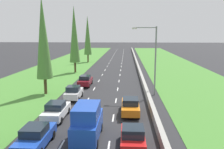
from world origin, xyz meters
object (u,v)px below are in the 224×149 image
at_px(white_hatchback_left_lane, 74,93).
at_px(street_light_mast, 153,56).
at_px(white_sedan_left_lane, 56,110).
at_px(maroon_sedan_left_lane, 85,81).
at_px(poplar_tree_third, 74,35).
at_px(blue_sedan_left_lane, 36,136).
at_px(poplar_tree_fourth, 88,35).
at_px(red_hatchback_right_lane, 133,137).
at_px(blue_van_centre_lane, 87,122).
at_px(orange_sedan_right_lane, 130,106).
at_px(poplar_tree_second, 43,38).

distance_m(white_hatchback_left_lane, street_light_mast, 11.23).
relative_size(white_sedan_left_lane, maroon_sedan_left_lane, 1.00).
bearing_deg(poplar_tree_third, blue_sedan_left_lane, -82.72).
height_order(white_hatchback_left_lane, street_light_mast, street_light_mast).
bearing_deg(maroon_sedan_left_lane, poplar_tree_fourth, 98.38).
xyz_separation_m(red_hatchback_right_lane, street_light_mast, (2.95, 15.20, 4.40)).
distance_m(white_sedan_left_lane, white_hatchback_left_lane, 6.79).
bearing_deg(poplar_tree_fourth, blue_van_centre_lane, -80.86).
xyz_separation_m(red_hatchback_right_lane, white_hatchback_left_lane, (-7.01, 12.42, 0.00)).
xyz_separation_m(blue_van_centre_lane, poplar_tree_fourth, (-7.86, 48.87, 6.09)).
height_order(blue_van_centre_lane, poplar_tree_third, poplar_tree_third).
bearing_deg(blue_sedan_left_lane, orange_sedan_right_lane, 48.05).
height_order(white_hatchback_left_lane, poplar_tree_second, poplar_tree_second).
height_order(blue_van_centre_lane, white_hatchback_left_lane, blue_van_centre_lane).
height_order(blue_van_centre_lane, poplar_tree_second, poplar_tree_second).
xyz_separation_m(maroon_sedan_left_lane, poplar_tree_third, (-4.25, 12.28, 7.05)).
relative_size(white_sedan_left_lane, poplar_tree_third, 0.33).
relative_size(red_hatchback_right_lane, blue_van_centre_lane, 0.80).
xyz_separation_m(white_sedan_left_lane, poplar_tree_third, (-3.93, 26.73, 7.05)).
xyz_separation_m(blue_van_centre_lane, poplar_tree_second, (-7.91, 13.41, 6.09)).
relative_size(blue_sedan_left_lane, white_hatchback_left_lane, 1.15).
distance_m(poplar_tree_second, poplar_tree_third, 17.64).
bearing_deg(poplar_tree_fourth, blue_sedan_left_lane, -85.07).
bearing_deg(blue_van_centre_lane, orange_sedan_right_lane, 61.09).
distance_m(blue_van_centre_lane, white_hatchback_left_lane, 11.67).
distance_m(white_sedan_left_lane, street_light_mast, 14.63).
xyz_separation_m(poplar_tree_fourth, street_light_mast, (14.26, -34.99, -2.26)).
xyz_separation_m(red_hatchback_right_lane, white_sedan_left_lane, (-7.20, 5.63, -0.02)).
relative_size(blue_van_centre_lane, orange_sedan_right_lane, 1.09).
bearing_deg(blue_van_centre_lane, street_light_mast, 65.24).
bearing_deg(poplar_tree_third, white_hatchback_left_lane, -78.31).
bearing_deg(street_light_mast, poplar_tree_second, -178.10).
height_order(orange_sedan_right_lane, maroon_sedan_left_lane, same).
distance_m(maroon_sedan_left_lane, poplar_tree_fourth, 31.16).
bearing_deg(red_hatchback_right_lane, white_sedan_left_lane, 142.00).
height_order(poplar_tree_third, poplar_tree_fourth, poplar_tree_third).
height_order(red_hatchback_right_lane, maroon_sedan_left_lane, red_hatchback_right_lane).
relative_size(white_hatchback_left_lane, maroon_sedan_left_lane, 0.87).
distance_m(white_hatchback_left_lane, maroon_sedan_left_lane, 7.66).
height_order(blue_van_centre_lane, maroon_sedan_left_lane, blue_van_centre_lane).
relative_size(white_hatchback_left_lane, poplar_tree_third, 0.29).
bearing_deg(poplar_tree_third, street_light_mast, -50.63).
xyz_separation_m(blue_sedan_left_lane, white_sedan_left_lane, (-0.23, 5.84, 0.00)).
height_order(white_sedan_left_lane, white_hatchback_left_lane, white_hatchback_left_lane).
distance_m(orange_sedan_right_lane, poplar_tree_fourth, 44.66).
relative_size(blue_sedan_left_lane, poplar_tree_second, 0.35).
height_order(blue_van_centre_lane, orange_sedan_right_lane, blue_van_centre_lane).
bearing_deg(red_hatchback_right_lane, maroon_sedan_left_lane, 108.92).
bearing_deg(poplar_tree_second, red_hatchback_right_lane, -52.31).
xyz_separation_m(poplar_tree_second, poplar_tree_fourth, (0.06, 35.46, 0.00)).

